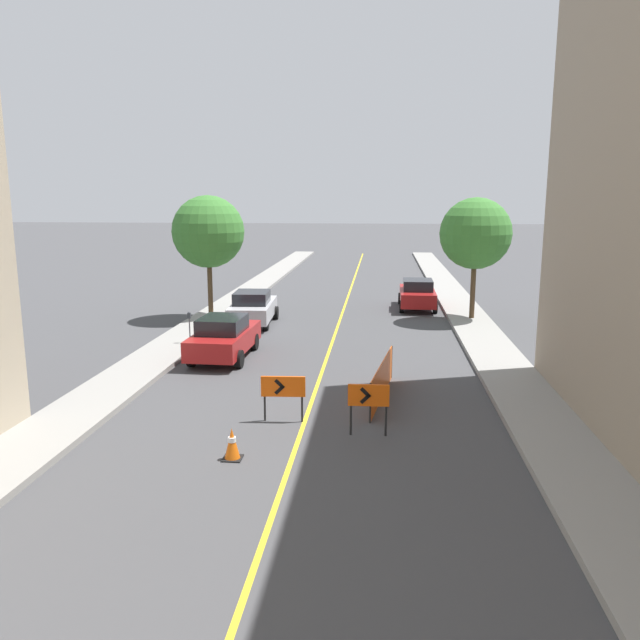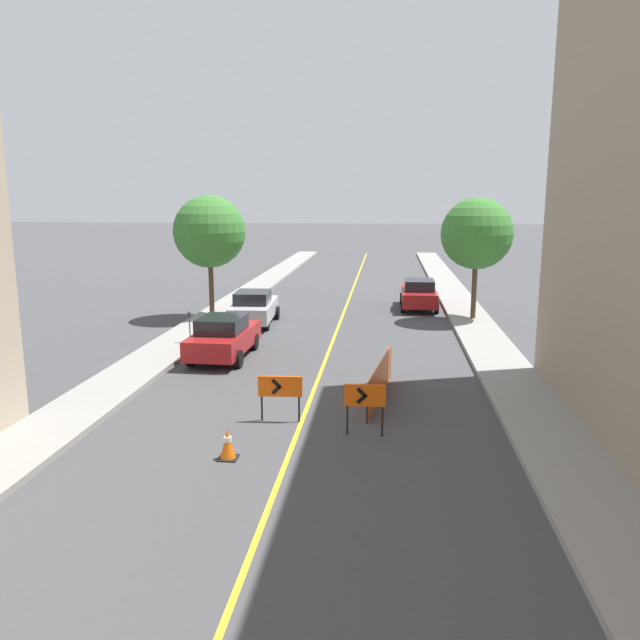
{
  "view_description": "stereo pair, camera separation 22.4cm",
  "coord_description": "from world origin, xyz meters",
  "px_view_note": "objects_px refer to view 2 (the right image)",
  "views": [
    {
      "loc": [
        1.95,
        5.26,
        5.87
      ],
      "look_at": [
        -0.47,
        29.86,
        1.0
      ],
      "focal_mm": 35.0,
      "sensor_mm": 36.0,
      "label": 1
    },
    {
      "loc": [
        2.17,
        5.28,
        5.87
      ],
      "look_at": [
        -0.47,
        29.86,
        1.0
      ],
      "focal_mm": 35.0,
      "sensor_mm": 36.0,
      "label": 2
    }
  ],
  "objects_px": {
    "street_tree_left_near": "(209,232)",
    "street_tree_right_near": "(477,234)",
    "arrow_barricade_primary": "(280,389)",
    "arrow_barricade_secondary": "(365,398)",
    "traffic_cone_third": "(228,443)",
    "parked_car_curb_near": "(224,337)",
    "parked_car_curb_mid": "(254,308)",
    "parked_car_curb_far": "(419,294)",
    "parking_meter_far_curb": "(189,320)"
  },
  "relations": [
    {
      "from": "street_tree_left_near",
      "to": "street_tree_right_near",
      "type": "relative_size",
      "value": 1.02
    },
    {
      "from": "street_tree_left_near",
      "to": "arrow_barricade_primary",
      "type": "bearing_deg",
      "value": -67.36
    },
    {
      "from": "arrow_barricade_primary",
      "to": "street_tree_right_near",
      "type": "relative_size",
      "value": 0.22
    },
    {
      "from": "arrow_barricade_secondary",
      "to": "street_tree_right_near",
      "type": "height_order",
      "value": "street_tree_right_near"
    },
    {
      "from": "traffic_cone_third",
      "to": "parked_car_curb_near",
      "type": "height_order",
      "value": "parked_car_curb_near"
    },
    {
      "from": "parked_car_curb_mid",
      "to": "parked_car_curb_far",
      "type": "bearing_deg",
      "value": 29.12
    },
    {
      "from": "parked_car_curb_near",
      "to": "street_tree_left_near",
      "type": "relative_size",
      "value": 0.75
    },
    {
      "from": "parked_car_curb_mid",
      "to": "arrow_barricade_secondary",
      "type": "bearing_deg",
      "value": -70.33
    },
    {
      "from": "parked_car_curb_mid",
      "to": "parked_car_curb_far",
      "type": "xyz_separation_m",
      "value": [
        7.91,
        5.02,
        0.0
      ]
    },
    {
      "from": "arrow_barricade_secondary",
      "to": "parking_meter_far_curb",
      "type": "distance_m",
      "value": 11.44
    },
    {
      "from": "parked_car_curb_far",
      "to": "parking_meter_far_curb",
      "type": "relative_size",
      "value": 3.45
    },
    {
      "from": "arrow_barricade_primary",
      "to": "parked_car_curb_far",
      "type": "distance_m",
      "value": 18.23
    },
    {
      "from": "parking_meter_far_curb",
      "to": "street_tree_left_near",
      "type": "relative_size",
      "value": 0.22
    },
    {
      "from": "street_tree_left_near",
      "to": "street_tree_right_near",
      "type": "bearing_deg",
      "value": 2.7
    },
    {
      "from": "parking_meter_far_curb",
      "to": "street_tree_right_near",
      "type": "bearing_deg",
      "value": 28.25
    },
    {
      "from": "parked_car_curb_mid",
      "to": "parking_meter_far_curb",
      "type": "distance_m",
      "value": 4.91
    },
    {
      "from": "parking_meter_far_curb",
      "to": "street_tree_left_near",
      "type": "xyz_separation_m",
      "value": [
        -0.74,
        5.82,
        3.18
      ]
    },
    {
      "from": "arrow_barricade_secondary",
      "to": "traffic_cone_third",
      "type": "bearing_deg",
      "value": -151.38
    },
    {
      "from": "traffic_cone_third",
      "to": "parked_car_curb_mid",
      "type": "height_order",
      "value": "parked_car_curb_mid"
    },
    {
      "from": "traffic_cone_third",
      "to": "parking_meter_far_curb",
      "type": "bearing_deg",
      "value": 111.92
    },
    {
      "from": "parked_car_curb_mid",
      "to": "street_tree_left_near",
      "type": "distance_m",
      "value": 4.33
    },
    {
      "from": "arrow_barricade_primary",
      "to": "parking_meter_far_curb",
      "type": "relative_size",
      "value": 0.99
    },
    {
      "from": "parked_car_curb_mid",
      "to": "street_tree_right_near",
      "type": "relative_size",
      "value": 0.77
    },
    {
      "from": "parked_car_curb_far",
      "to": "street_tree_left_near",
      "type": "bearing_deg",
      "value": -158.76
    },
    {
      "from": "parked_car_curb_far",
      "to": "street_tree_left_near",
      "type": "height_order",
      "value": "street_tree_left_near"
    },
    {
      "from": "parked_car_curb_near",
      "to": "parked_car_curb_mid",
      "type": "bearing_deg",
      "value": 93.73
    },
    {
      "from": "arrow_barricade_primary",
      "to": "parked_car_curb_mid",
      "type": "bearing_deg",
      "value": 101.89
    },
    {
      "from": "parked_car_curb_mid",
      "to": "parked_car_curb_near",
      "type": "bearing_deg",
      "value": -91.37
    },
    {
      "from": "parked_car_curb_mid",
      "to": "parked_car_curb_far",
      "type": "height_order",
      "value": "same"
    },
    {
      "from": "traffic_cone_third",
      "to": "parked_car_curb_far",
      "type": "relative_size",
      "value": 0.17
    },
    {
      "from": "traffic_cone_third",
      "to": "parked_car_curb_near",
      "type": "distance_m",
      "value": 9.25
    },
    {
      "from": "parked_car_curb_far",
      "to": "traffic_cone_third",
      "type": "bearing_deg",
      "value": -103.9
    },
    {
      "from": "parked_car_curb_far",
      "to": "parking_meter_far_curb",
      "type": "distance_m",
      "value": 13.55
    },
    {
      "from": "traffic_cone_third",
      "to": "arrow_barricade_primary",
      "type": "xyz_separation_m",
      "value": [
        0.78,
        2.54,
        0.54
      ]
    },
    {
      "from": "arrow_barricade_primary",
      "to": "parked_car_curb_mid",
      "type": "distance_m",
      "value": 13.11
    },
    {
      "from": "parking_meter_far_curb",
      "to": "arrow_barricade_primary",
      "type": "bearing_deg",
      "value": -57.91
    },
    {
      "from": "arrow_barricade_secondary",
      "to": "street_tree_left_near",
      "type": "xyz_separation_m",
      "value": [
        -8.04,
        14.62,
        3.28
      ]
    },
    {
      "from": "arrow_barricade_primary",
      "to": "arrow_barricade_secondary",
      "type": "relative_size",
      "value": 0.93
    },
    {
      "from": "parked_car_curb_mid",
      "to": "street_tree_right_near",
      "type": "distance_m",
      "value": 11.03
    },
    {
      "from": "arrow_barricade_primary",
      "to": "street_tree_left_near",
      "type": "bearing_deg",
      "value": 109.38
    },
    {
      "from": "arrow_barricade_secondary",
      "to": "parked_car_curb_far",
      "type": "relative_size",
      "value": 0.31
    },
    {
      "from": "traffic_cone_third",
      "to": "street_tree_right_near",
      "type": "bearing_deg",
      "value": 65.62
    },
    {
      "from": "arrow_barricade_secondary",
      "to": "parked_car_curb_mid",
      "type": "bearing_deg",
      "value": 111.75
    },
    {
      "from": "parked_car_curb_near",
      "to": "street_tree_right_near",
      "type": "xyz_separation_m",
      "value": [
        10.13,
        8.06,
        3.4
      ]
    },
    {
      "from": "street_tree_left_near",
      "to": "parking_meter_far_curb",
      "type": "bearing_deg",
      "value": -82.73
    },
    {
      "from": "street_tree_right_near",
      "to": "parked_car_curb_far",
      "type": "bearing_deg",
      "value": 126.86
    },
    {
      "from": "parked_car_curb_far",
      "to": "arrow_barricade_secondary",
      "type": "bearing_deg",
      "value": -96.14
    },
    {
      "from": "traffic_cone_third",
      "to": "parked_car_curb_far",
      "type": "distance_m",
      "value": 20.89
    },
    {
      "from": "arrow_barricade_primary",
      "to": "parked_car_curb_mid",
      "type": "height_order",
      "value": "parked_car_curb_mid"
    },
    {
      "from": "traffic_cone_third",
      "to": "parked_car_curb_near",
      "type": "relative_size",
      "value": 0.17
    }
  ]
}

